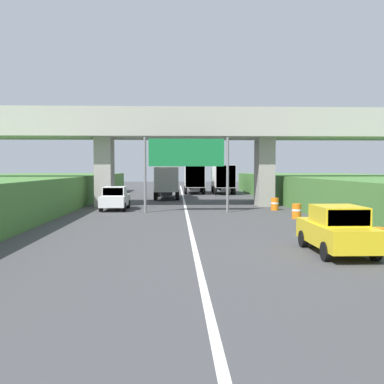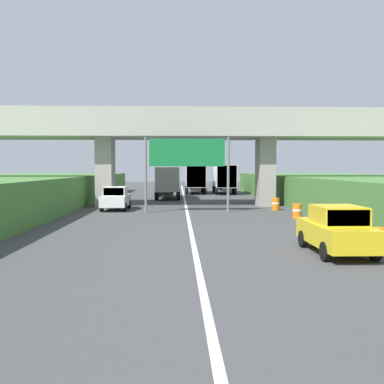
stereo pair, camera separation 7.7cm
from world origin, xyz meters
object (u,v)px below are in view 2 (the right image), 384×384
at_px(construction_barrel_2, 378,240).
at_px(construction_barrel_5, 276,204).
at_px(truck_green, 224,178).
at_px(car_white, 116,198).
at_px(construction_barrel_4, 297,211).
at_px(car_yellow, 337,230).
at_px(truck_orange, 195,178).
at_px(overhead_highway_sign, 187,157).
at_px(construction_barrel_3, 325,222).
at_px(truck_black, 168,179).

distance_m(construction_barrel_2, construction_barrel_5, 15.77).
bearing_deg(truck_green, car_white, -116.67).
bearing_deg(construction_barrel_4, truck_green, 93.78).
relative_size(car_yellow, construction_barrel_2, 4.56).
bearing_deg(truck_orange, construction_barrel_4, -79.07).
distance_m(overhead_highway_sign, truck_orange, 22.92).
xyz_separation_m(construction_barrel_3, construction_barrel_4, (0.12, 5.26, 0.00)).
relative_size(overhead_highway_sign, truck_orange, 0.81).
xyz_separation_m(truck_orange, construction_barrel_5, (5.03, -21.43, -1.47)).
xyz_separation_m(car_yellow, construction_barrel_3, (1.45, 5.42, -0.40)).
relative_size(car_white, construction_barrel_3, 4.56).
relative_size(construction_barrel_2, construction_barrel_5, 1.00).
bearing_deg(construction_barrel_4, car_white, 153.57).
distance_m(car_yellow, car_white, 19.46).
bearing_deg(overhead_highway_sign, construction_barrel_2, -65.30).
bearing_deg(car_yellow, construction_barrel_3, 75.05).
xyz_separation_m(construction_barrel_2, construction_barrel_4, (-0.02, 10.52, 0.00)).
distance_m(construction_barrel_2, construction_barrel_4, 10.52).
xyz_separation_m(truck_black, construction_barrel_4, (8.25, -17.66, -1.47)).
bearing_deg(construction_barrel_3, car_white, 136.41).
distance_m(car_yellow, construction_barrel_3, 5.63).
relative_size(truck_black, construction_barrel_4, 8.11).
height_order(overhead_highway_sign, truck_orange, overhead_highway_sign).
relative_size(truck_black, construction_barrel_2, 8.11).
bearing_deg(car_yellow, overhead_highway_sign, 109.07).
distance_m(truck_black, car_white, 12.36).
xyz_separation_m(truck_green, construction_barrel_5, (1.59, -20.70, -1.47)).
relative_size(truck_orange, construction_barrel_4, 8.11).
relative_size(construction_barrel_2, construction_barrel_4, 1.00).
height_order(truck_orange, construction_barrel_4, truck_orange).
bearing_deg(truck_black, truck_green, 51.76).
bearing_deg(construction_barrel_4, truck_black, 115.05).
distance_m(truck_black, construction_barrel_4, 19.55).
height_order(truck_orange, construction_barrel_5, truck_orange).
distance_m(truck_orange, construction_barrel_2, 37.59).
bearing_deg(construction_barrel_3, construction_barrel_4, 88.72).
relative_size(construction_barrel_4, construction_barrel_5, 1.00).
height_order(overhead_highway_sign, construction_barrel_3, overhead_highway_sign).
xyz_separation_m(truck_black, truck_orange, (3.10, 9.03, 0.00)).
height_order(car_yellow, construction_barrel_2, car_yellow).
bearing_deg(truck_green, truck_orange, 167.99).
height_order(construction_barrel_3, construction_barrel_5, same).
height_order(truck_black, construction_barrel_3, truck_black).
bearing_deg(construction_barrel_5, truck_orange, 103.21).
xyz_separation_m(overhead_highway_sign, truck_green, (4.89, 22.07, -1.88)).
relative_size(car_white, construction_barrel_2, 4.56).
bearing_deg(construction_barrel_5, construction_barrel_3, -89.98).
bearing_deg(truck_black, construction_barrel_2, -73.64).
distance_m(overhead_highway_sign, construction_barrel_4, 8.37).
xyz_separation_m(construction_barrel_2, construction_barrel_5, (-0.14, 15.77, 0.00)).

